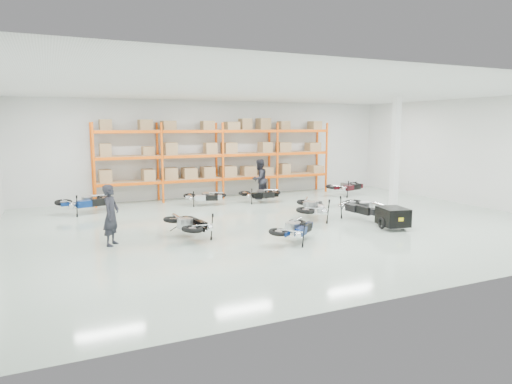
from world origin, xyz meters
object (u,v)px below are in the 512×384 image
person_back (259,179)px  person_left (111,215)px  moto_blue_centre (295,225)px  moto_back_a (87,198)px  moto_touring_right (363,204)px  trailer (393,217)px  moto_silver_left (312,204)px  moto_back_b (205,194)px  moto_back_c (260,192)px  moto_black_far_left (189,220)px  moto_back_d (347,184)px

person_back → person_left: bearing=11.3°
moto_blue_centre → moto_back_a: 8.81m
moto_blue_centre → person_back: 7.97m
moto_blue_centre → person_back: (2.38, 7.59, 0.41)m
moto_touring_right → person_left: bearing=176.1°
trailer → moto_back_a: moto_back_a is taller
moto_silver_left → moto_back_b: bearing=-30.0°
moto_back_a → moto_back_c: 7.16m
moto_silver_left → trailer: moto_silver_left is taller
moto_silver_left → moto_back_b: size_ratio=1.25×
moto_black_far_left → trailer: moto_black_far_left is taller
moto_blue_centre → moto_back_b: 7.01m
moto_blue_centre → moto_touring_right: bearing=-102.7°
trailer → moto_back_b: 8.02m
moto_blue_centre → moto_touring_right: moto_touring_right is taller
moto_silver_left → person_back: person_back is taller
person_back → moto_back_c: bearing=40.5°
trailer → moto_back_c: bearing=117.0°
moto_blue_centre → moto_back_a: (-5.15, 7.14, 0.08)m
moto_back_c → person_left: (-6.87, -4.82, 0.38)m
moto_blue_centre → moto_silver_left: 3.26m
moto_blue_centre → moto_touring_right: 4.14m
person_left → trailer: bearing=-70.3°
moto_silver_left → person_back: 5.12m
moto_touring_right → moto_back_b: (-4.21, 5.23, -0.11)m
moto_touring_right → moto_back_c: 5.20m
trailer → moto_back_d: bearing=78.1°
moto_back_a → moto_back_b: bearing=-105.5°
moto_back_a → person_back: size_ratio=1.04×
moto_black_far_left → trailer: bearing=160.5°
moto_blue_centre → moto_touring_right: (3.75, 1.76, 0.08)m
moto_touring_right → moto_black_far_left: bearing=177.4°
moto_back_b → moto_back_c: 2.47m
moto_black_far_left → person_back: 7.78m
trailer → person_left: (-8.62, 1.66, 0.46)m
moto_silver_left → moto_blue_centre: bearing=80.3°
moto_black_far_left → person_back: (5.04, 5.92, 0.36)m
moto_back_a → person_left: 5.33m
moto_blue_centre → person_left: 5.22m
moto_back_d → person_back: (-4.28, 0.81, 0.35)m
moto_silver_left → moto_back_a: bearing=-2.3°
trailer → moto_back_b: size_ratio=1.10×
moto_black_far_left → moto_touring_right: 6.41m
moto_silver_left → moto_back_c: (-0.11, 4.16, -0.11)m
moto_black_far_left → person_left: 2.24m
moto_silver_left → moto_back_b: moto_silver_left is taller
trailer → moto_touring_right: bearing=101.8°
moto_blue_centre → moto_silver_left: moto_silver_left is taller
moto_touring_right → trailer: bearing=-93.4°
moto_blue_centre → moto_back_d: (6.66, 6.78, 0.06)m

